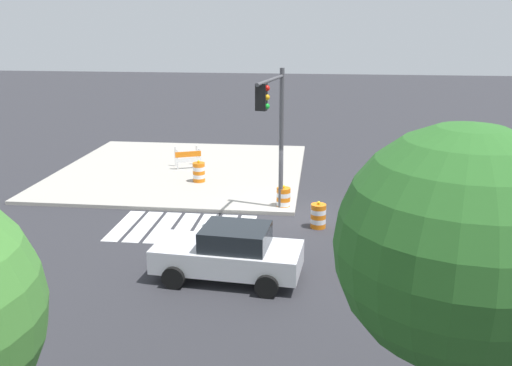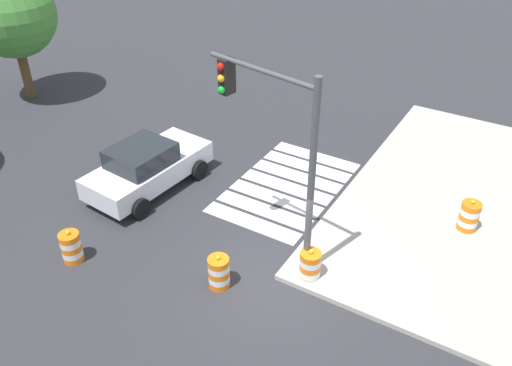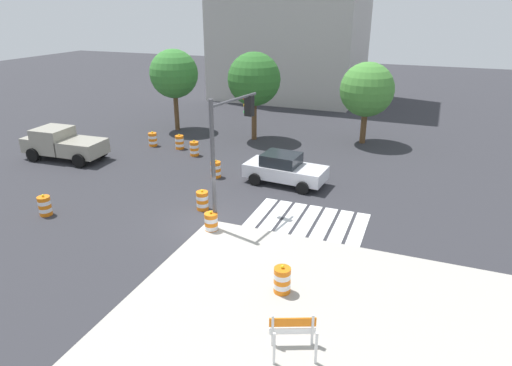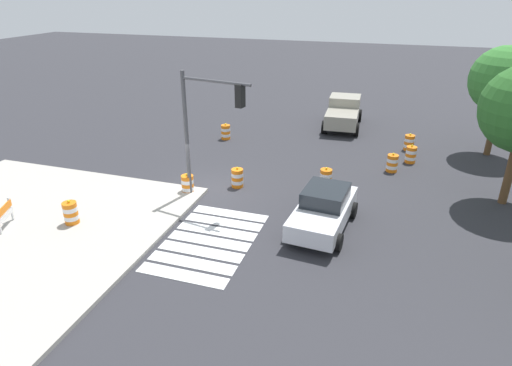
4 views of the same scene
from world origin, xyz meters
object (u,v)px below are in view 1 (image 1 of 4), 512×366
at_px(construction_barricade, 188,157).
at_px(sports_car, 230,253).
at_px(traffic_light_pole, 274,119).
at_px(traffic_barrel_median_near, 478,196).
at_px(traffic_barrel_median_far, 283,199).
at_px(traffic_barrel_far_curb, 360,263).
at_px(traffic_barrel_near_corner, 318,216).
at_px(street_tree_streetside_near, 459,248).
at_px(traffic_barrel_on_sidewalk, 199,172).
at_px(traffic_barrel_crosswalk_end, 491,319).

bearing_deg(construction_barricade, sports_car, 108.93).
bearing_deg(traffic_light_pole, traffic_barrel_median_near, -162.89).
height_order(traffic_barrel_median_far, traffic_barrel_far_curb, same).
relative_size(traffic_barrel_near_corner, traffic_light_pole, 0.19).
bearing_deg(street_tree_streetside_near, construction_barricade, -65.63).
height_order(traffic_barrel_near_corner, construction_barricade, construction_barricade).
bearing_deg(traffic_barrel_on_sidewalk, traffic_barrel_crosswalk_end, 129.32).
bearing_deg(traffic_barrel_near_corner, traffic_barrel_median_near, -154.09).
distance_m(traffic_barrel_median_far, traffic_light_pole, 3.70).
xyz_separation_m(sports_car, traffic_barrel_median_near, (-8.99, -7.67, -0.36)).
xyz_separation_m(sports_car, street_tree_streetside_near, (-4.58, 7.22, 3.40)).
height_order(traffic_barrel_on_sidewalk, traffic_light_pole, traffic_light_pole).
relative_size(traffic_barrel_median_near, traffic_barrel_on_sidewalk, 1.00).
distance_m(sports_car, traffic_light_pole, 6.08).
distance_m(traffic_barrel_median_far, traffic_barrel_on_sidewalk, 5.15).
bearing_deg(traffic_light_pole, street_tree_streetside_near, 106.81).
relative_size(traffic_barrel_median_far, traffic_light_pole, 0.19).
xyz_separation_m(traffic_barrel_near_corner, traffic_barrel_on_sidewalk, (5.55, -4.98, 0.15)).
distance_m(construction_barricade, traffic_light_pole, 8.94).
distance_m(traffic_barrel_near_corner, traffic_light_pole, 3.91).
relative_size(traffic_barrel_near_corner, traffic_barrel_median_far, 1.00).
bearing_deg(traffic_barrel_median_near, traffic_barrel_on_sidewalk, -8.81).
distance_m(traffic_barrel_on_sidewalk, street_tree_streetside_near, 18.73).
bearing_deg(traffic_barrel_median_near, traffic_barrel_crosswalk_end, 77.57).
distance_m(construction_barricade, street_tree_streetside_near, 21.28).
distance_m(sports_car, traffic_barrel_on_sidewalk, 9.99).
xyz_separation_m(traffic_barrel_median_near, traffic_barrel_on_sidewalk, (11.98, -1.86, 0.15)).
relative_size(traffic_barrel_median_near, traffic_barrel_median_far, 1.00).
distance_m(sports_car, traffic_barrel_near_corner, 5.23).
bearing_deg(traffic_barrel_median_far, traffic_barrel_on_sidewalk, -36.59).
height_order(traffic_barrel_median_near, traffic_barrel_on_sidewalk, traffic_barrel_on_sidewalk).
xyz_separation_m(traffic_barrel_on_sidewalk, street_tree_streetside_near, (-7.58, 16.74, 3.61)).
bearing_deg(traffic_barrel_median_far, traffic_light_pole, 77.01).
bearing_deg(street_tree_streetside_near, traffic_barrel_on_sidewalk, -65.66).
bearing_deg(construction_barricade, traffic_light_pole, 126.15).
relative_size(traffic_barrel_near_corner, traffic_barrel_far_curb, 1.00).
distance_m(traffic_barrel_near_corner, construction_barricade, 9.91).
height_order(traffic_barrel_median_near, traffic_barrel_median_far, same).
height_order(traffic_barrel_median_near, street_tree_streetside_near, street_tree_streetside_near).
height_order(traffic_barrel_near_corner, traffic_barrel_on_sidewalk, traffic_barrel_on_sidewalk).
distance_m(sports_car, traffic_barrel_far_curb, 3.87).
relative_size(traffic_barrel_median_far, traffic_barrel_far_curb, 1.00).
xyz_separation_m(traffic_barrel_near_corner, traffic_barrel_crosswalk_end, (-4.21, 6.94, 0.00)).
height_order(traffic_barrel_crosswalk_end, construction_barricade, construction_barricade).
bearing_deg(sports_car, traffic_light_pole, -99.25).
relative_size(traffic_barrel_crosswalk_end, traffic_barrel_on_sidewalk, 1.00).
bearing_deg(traffic_barrel_median_near, traffic_barrel_far_curb, 54.07).
height_order(traffic_barrel_far_curb, traffic_light_pole, traffic_light_pole).
bearing_deg(traffic_barrel_crosswalk_end, traffic_barrel_far_curb, -44.84).
bearing_deg(construction_barricade, traffic_barrel_median_far, 133.80).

